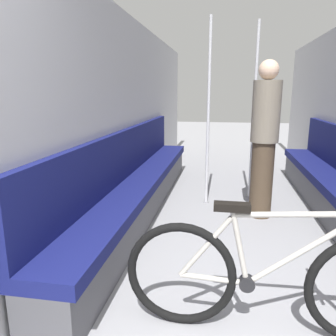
% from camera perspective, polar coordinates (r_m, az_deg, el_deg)
% --- Properties ---
extents(wall_left, '(0.10, 8.84, 2.26)m').
position_cam_1_polar(wall_left, '(3.69, -9.11, 8.99)').
color(wall_left, '#B2B2B7').
rests_on(wall_left, ground).
extents(bench_seat_row_left, '(0.43, 4.42, 0.97)m').
position_cam_1_polar(bench_seat_row_left, '(3.84, -5.00, -3.13)').
color(bench_seat_row_left, '#4C4C51').
rests_on(bench_seat_row_left, ground).
extents(bicycle, '(1.68, 0.46, 0.85)m').
position_cam_1_polar(bicycle, '(2.04, 17.26, -17.99)').
color(bicycle, black).
rests_on(bicycle, ground).
extents(grab_pole_near, '(0.08, 0.08, 2.24)m').
position_cam_1_polar(grab_pole_near, '(4.38, 14.71, 8.85)').
color(grab_pole_near, gray).
rests_on(grab_pole_near, ground).
extents(grab_pole_far, '(0.08, 0.08, 2.24)m').
position_cam_1_polar(grab_pole_far, '(4.05, 7.04, 8.86)').
color(grab_pole_far, gray).
rests_on(grab_pole_far, ground).
extents(passenger_standing, '(0.30, 0.30, 1.72)m').
position_cam_1_polar(passenger_standing, '(3.73, 16.42, 4.90)').
color(passenger_standing, '#473828').
rests_on(passenger_standing, ground).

